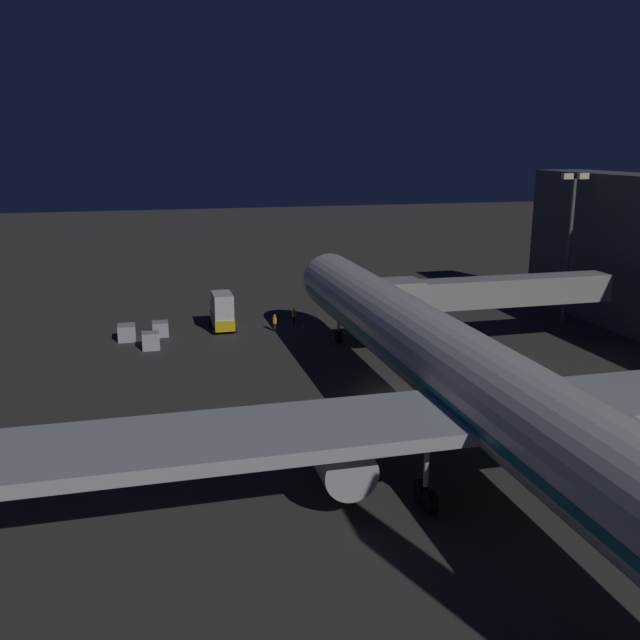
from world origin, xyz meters
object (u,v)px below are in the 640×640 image
object	(u,v)px
ground_crew_by_belt_loader	(275,322)
traffic_cone_nose_port	(344,324)
ground_crew_near_nose_gear	(294,315)
apron_floodlight_mast	(570,236)
airliner_at_gate	(479,387)
traffic_cone_nose_starboard	(303,327)
baggage_container_mid_row	(160,329)
baggage_container_spare	(127,333)
baggage_container_near_belt	(151,341)
cargo_truck_aft	(222,311)
jet_bridge	(483,293)

from	to	relation	value
ground_crew_by_belt_loader	traffic_cone_nose_port	xyz separation A→B (m)	(-7.36, 0.05, -0.68)
ground_crew_near_nose_gear	apron_floodlight_mast	bearing A→B (deg)	167.94
airliner_at_gate	traffic_cone_nose_starboard	bearing A→B (deg)	-86.29
apron_floodlight_mast	baggage_container_mid_row	bearing A→B (deg)	-6.62
baggage_container_mid_row	baggage_container_spare	world-z (taller)	baggage_container_spare
ground_crew_near_nose_gear	traffic_cone_nose_port	distance (m)	5.43
ground_crew_by_belt_loader	traffic_cone_nose_port	world-z (taller)	ground_crew_by_belt_loader
airliner_at_gate	apron_floodlight_mast	xyz separation A→B (m)	(-25.50, -30.20, 3.85)
traffic_cone_nose_starboard	traffic_cone_nose_port	bearing A→B (deg)	180.00
airliner_at_gate	traffic_cone_nose_port	bearing A→B (deg)	-93.71
airliner_at_gate	ground_crew_by_belt_loader	bearing A→B (deg)	-81.37
baggage_container_spare	traffic_cone_nose_port	xyz separation A→B (m)	(-21.86, 0.30, -0.49)
airliner_at_gate	baggage_container_near_belt	size ratio (longest dim) A/B	43.28
ground_crew_near_nose_gear	traffic_cone_nose_starboard	distance (m)	2.43
apron_floodlight_mast	baggage_container_mid_row	world-z (taller)	apron_floodlight_mast
apron_floodlight_mast	ground_crew_by_belt_loader	world-z (taller)	apron_floodlight_mast
ground_crew_by_belt_loader	traffic_cone_nose_starboard	bearing A→B (deg)	178.96
airliner_at_gate	baggage_container_spare	size ratio (longest dim) A/B	36.31
ground_crew_by_belt_loader	traffic_cone_nose_port	size ratio (longest dim) A/B	3.17
baggage_container_near_belt	ground_crew_near_nose_gear	distance (m)	15.82
cargo_truck_aft	ground_crew_near_nose_gear	distance (m)	7.60
apron_floodlight_mast	baggage_container_mid_row	size ratio (longest dim) A/B	9.63
apron_floodlight_mast	baggage_container_mid_row	xyz separation A→B (m)	(41.96, -4.87, -8.48)
baggage_container_near_belt	baggage_container_spare	distance (m)	4.22
traffic_cone_nose_port	ground_crew_near_nose_gear	bearing A→B (deg)	-25.12
baggage_container_near_belt	traffic_cone_nose_port	size ratio (longest dim) A/B	2.89
airliner_at_gate	traffic_cone_nose_port	xyz separation A→B (m)	(-2.20, -33.94, -5.07)
airliner_at_gate	baggage_container_near_belt	xyz separation A→B (m)	(17.47, -30.62, -4.55)
airliner_at_gate	baggage_container_mid_row	world-z (taller)	airliner_at_gate
apron_floodlight_mast	cargo_truck_aft	distance (m)	36.89
jet_bridge	baggage_container_spare	xyz separation A→B (m)	(31.51, -11.64, -4.67)
ground_crew_near_nose_gear	ground_crew_by_belt_loader	world-z (taller)	ground_crew_near_nose_gear
baggage_container_near_belt	traffic_cone_nose_starboard	bearing A→B (deg)	-167.76
apron_floodlight_mast	baggage_container_near_belt	bearing A→B (deg)	-0.56
baggage_container_near_belt	ground_crew_by_belt_loader	bearing A→B (deg)	-164.71
baggage_container_mid_row	traffic_cone_nose_starboard	xyz separation A→B (m)	(-14.26, 1.14, -0.44)
airliner_at_gate	ground_crew_near_nose_gear	bearing A→B (deg)	-85.78
jet_bridge	ground_crew_by_belt_loader	distance (m)	20.95
jet_bridge	apron_floodlight_mast	distance (m)	16.08
baggage_container_mid_row	ground_crew_near_nose_gear	world-z (taller)	ground_crew_near_nose_gear
ground_crew_near_nose_gear	ground_crew_by_belt_loader	distance (m)	3.34
apron_floodlight_mast	cargo_truck_aft	xyz separation A→B (m)	(35.70, -5.79, -7.26)
baggage_container_near_belt	traffic_cone_nose_starboard	xyz separation A→B (m)	(-15.27, -3.31, -0.52)
jet_bridge	apron_floodlight_mast	size ratio (longest dim) A/B	1.41
baggage_container_spare	cargo_truck_aft	bearing A→B (deg)	-169.43
jet_bridge	baggage_container_spare	size ratio (longest dim) A/B	11.63
ground_crew_near_nose_gear	ground_crew_by_belt_loader	bearing A→B (deg)	41.97
jet_bridge	apron_floodlight_mast	xyz separation A→B (m)	(-13.66, -7.61, 3.76)
baggage_container_mid_row	ground_crew_near_nose_gear	distance (m)	13.83
ground_crew_by_belt_loader	baggage_container_spare	bearing A→B (deg)	-0.95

